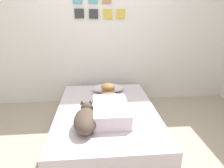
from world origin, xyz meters
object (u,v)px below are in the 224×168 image
Objects in this scene: pillow at (108,88)px; person_lying at (110,105)px; bed at (107,121)px; dog at (86,119)px; cell_phone at (129,128)px; coffee_cup at (120,97)px.

person_lying is (-0.03, -0.73, 0.05)m from pillow.
pillow reaches higher than bed.
dog is 0.49m from cell_phone.
person_lying is at bearing -114.88° from coffee_cup.
dog is 4.11× the size of cell_phone.
coffee_cup is 0.89× the size of cell_phone.
person_lying is 6.57× the size of cell_phone.
coffee_cup is at bearing 90.04° from cell_phone.
bed is 3.34× the size of dog.
dog is (-0.32, -1.04, 0.05)m from pillow.
pillow is at bearing 84.13° from bed.
cell_phone is at bearing -64.84° from person_lying.
person_lying is 0.44m from coffee_cup.
person_lying is at bearing 115.16° from cell_phone.
coffee_cup is (0.18, 0.39, -0.07)m from person_lying.
bed is 0.56m from dog.
bed is at bearing -127.04° from coffee_cup.
dog reaches higher than bed.
pillow is 1.13m from cell_phone.
person_lying is 1.60× the size of dog.
person_lying is 0.44m from cell_phone.
person_lying reaches higher than coffee_cup.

